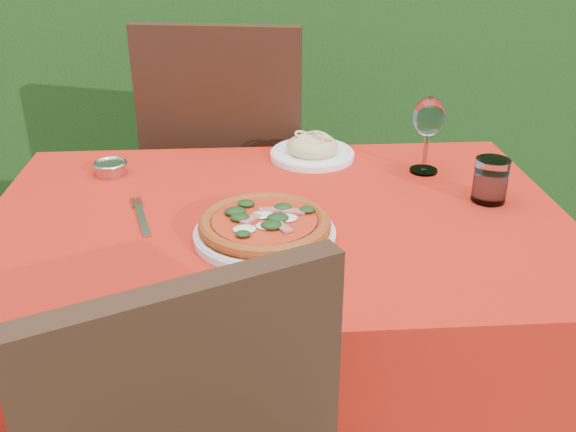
{
  "coord_description": "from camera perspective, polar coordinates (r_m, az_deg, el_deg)",
  "views": [
    {
      "loc": [
        -0.06,
        -1.25,
        1.36
      ],
      "look_at": [
        0.02,
        -0.05,
        0.77
      ],
      "focal_mm": 40.0,
      "sensor_mm": 36.0,
      "label": 1
    }
  ],
  "objects": [
    {
      "name": "hedge",
      "position": [
        2.83,
        -2.75,
        17.14
      ],
      "size": [
        3.2,
        0.55,
        1.78
      ],
      "color": "black",
      "rests_on": "ground"
    },
    {
      "name": "dining_table",
      "position": [
        1.46,
        -0.92,
        -5.2
      ],
      "size": [
        1.26,
        0.86,
        0.75
      ],
      "color": "#442E16",
      "rests_on": "ground"
    },
    {
      "name": "chair_far",
      "position": [
        2.06,
        -5.28,
        4.62
      ],
      "size": [
        0.55,
        0.55,
        1.06
      ],
      "rotation": [
        0.0,
        0.0,
        2.97
      ],
      "color": "black",
      "rests_on": "ground"
    },
    {
      "name": "pizza_plate",
      "position": [
        1.28,
        -2.09,
        -0.98
      ],
      "size": [
        0.34,
        0.34,
        0.05
      ],
      "rotation": [
        0.0,
        0.0,
        -0.38
      ],
      "color": "silver",
      "rests_on": "dining_table"
    },
    {
      "name": "pasta_plate",
      "position": [
        1.7,
        2.17,
        5.91
      ],
      "size": [
        0.22,
        0.22,
        0.06
      ],
      "rotation": [
        0.0,
        0.0,
        0.04
      ],
      "color": "white",
      "rests_on": "dining_table"
    },
    {
      "name": "water_glass",
      "position": [
        1.5,
        17.53,
        2.86
      ],
      "size": [
        0.08,
        0.08,
        0.1
      ],
      "color": "white",
      "rests_on": "dining_table"
    },
    {
      "name": "wine_glass",
      "position": [
        1.6,
        12.38,
        8.33
      ],
      "size": [
        0.08,
        0.08,
        0.19
      ],
      "color": "silver",
      "rests_on": "dining_table"
    },
    {
      "name": "fork",
      "position": [
        1.39,
        -12.83,
        -0.32
      ],
      "size": [
        0.08,
        0.21,
        0.01
      ],
      "primitive_type": "cube",
      "rotation": [
        0.0,
        0.0,
        0.26
      ],
      "color": "silver",
      "rests_on": "dining_table"
    },
    {
      "name": "steel_ramekin",
      "position": [
        1.65,
        -15.48,
        4.07
      ],
      "size": [
        0.08,
        0.08,
        0.03
      ],
      "primitive_type": "cylinder",
      "color": "#B3B3BA",
      "rests_on": "dining_table"
    }
  ]
}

